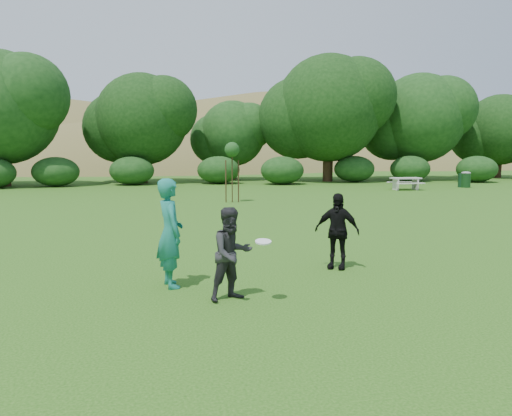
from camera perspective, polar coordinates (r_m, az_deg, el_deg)
The scene contains 11 objects.
ground at distance 9.62m, azimuth 3.12°, elevation -8.65°, with size 120.00×120.00×0.00m, color #19470C.
player_teal at distance 9.36m, azimuth -9.80°, elevation -2.83°, with size 0.74×0.48×2.02m, color #1A7566.
player_grey at distance 8.46m, azimuth -2.78°, elevation -5.26°, with size 0.77×0.60×1.59m, color #28272A.
player_black at distance 10.77m, azimuth 9.23°, elevation -2.60°, with size 0.95×0.40×1.63m, color black.
trash_can_near at distance 35.48m, azimuth 22.56°, elevation 2.93°, with size 0.60×0.60×0.90m, color #13341F.
frisbee at distance 8.19m, azimuth 0.84°, elevation -3.87°, with size 0.27×0.27×0.07m.
sapling at distance 23.60m, azimuth -2.76°, elevation 6.50°, with size 0.70×0.70×2.85m.
picnic_table at distance 32.08m, azimuth 16.74°, elevation 2.92°, with size 1.80×1.48×0.76m.
trash_can_lidded at distance 35.31m, azimuth 22.85°, elevation 3.05°, with size 0.60×0.60×1.05m.
hillside at distance 78.85m, azimuth -8.65°, elevation -3.82°, with size 150.00×72.00×52.00m.
tree_row at distance 38.15m, azimuth -1.90°, elevation 10.34°, with size 53.92×10.38×9.62m.
Camera 1 is at (-2.10, -9.03, 2.58)m, focal length 35.00 mm.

